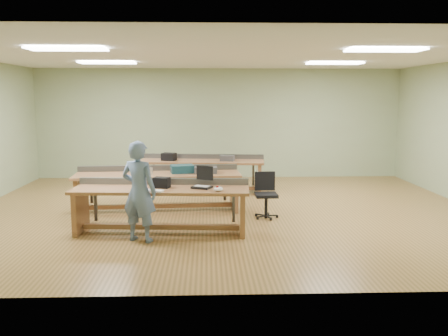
{
  "coord_description": "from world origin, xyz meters",
  "views": [
    {
      "loc": [
        -0.33,
        -9.12,
        2.23
      ],
      "look_at": [
        -0.03,
        -0.6,
        0.95
      ],
      "focal_mm": 38.0,
      "sensor_mm": 36.0,
      "label": 1
    }
  ],
  "objects_px": {
    "drinks_can": "(151,171)",
    "workbench_back": "(202,168)",
    "workbench_mid": "(158,182)",
    "mug": "(173,170)",
    "workbench_front": "(161,199)",
    "camera_bag": "(162,183)",
    "parts_bin_grey": "(206,170)",
    "person": "(139,191)",
    "parts_bin_teal": "(182,169)",
    "laptop_base": "(202,187)",
    "task_chair": "(266,201)"
  },
  "relations": [
    {
      "from": "drinks_can",
      "to": "workbench_back",
      "type": "bearing_deg",
      "value": 64.56
    },
    {
      "from": "workbench_mid",
      "to": "mug",
      "type": "height_order",
      "value": "workbench_mid"
    },
    {
      "from": "workbench_front",
      "to": "camera_bag",
      "type": "relative_size",
      "value": 11.45
    },
    {
      "from": "parts_bin_grey",
      "to": "mug",
      "type": "distance_m",
      "value": 0.65
    },
    {
      "from": "person",
      "to": "camera_bag",
      "type": "bearing_deg",
      "value": -99.58
    },
    {
      "from": "parts_bin_teal",
      "to": "workbench_front",
      "type": "bearing_deg",
      "value": -99.73
    },
    {
      "from": "workbench_front",
      "to": "workbench_back",
      "type": "relative_size",
      "value": 0.98
    },
    {
      "from": "person",
      "to": "laptop_base",
      "type": "distance_m",
      "value": 1.06
    },
    {
      "from": "parts_bin_grey",
      "to": "drinks_can",
      "type": "relative_size",
      "value": 3.45
    },
    {
      "from": "task_chair",
      "to": "parts_bin_grey",
      "type": "height_order",
      "value": "parts_bin_grey"
    },
    {
      "from": "camera_bag",
      "to": "parts_bin_teal",
      "type": "height_order",
      "value": "camera_bag"
    },
    {
      "from": "workbench_front",
      "to": "parts_bin_grey",
      "type": "bearing_deg",
      "value": 68.06
    },
    {
      "from": "person",
      "to": "parts_bin_teal",
      "type": "height_order",
      "value": "person"
    },
    {
      "from": "task_chair",
      "to": "parts_bin_teal",
      "type": "bearing_deg",
      "value": 155.38
    },
    {
      "from": "workbench_back",
      "to": "mug",
      "type": "distance_m",
      "value": 1.93
    },
    {
      "from": "person",
      "to": "laptop_base",
      "type": "bearing_deg",
      "value": -133.65
    },
    {
      "from": "person",
      "to": "mug",
      "type": "height_order",
      "value": "person"
    },
    {
      "from": "camera_bag",
      "to": "workbench_front",
      "type": "bearing_deg",
      "value": -161.42
    },
    {
      "from": "person",
      "to": "parts_bin_teal",
      "type": "distance_m",
      "value": 2.13
    },
    {
      "from": "laptop_base",
      "to": "task_chair",
      "type": "xyz_separation_m",
      "value": [
        1.18,
        0.95,
        -0.46
      ]
    },
    {
      "from": "workbench_front",
      "to": "mug",
      "type": "xyz_separation_m",
      "value": [
        0.09,
        1.58,
        0.24
      ]
    },
    {
      "from": "parts_bin_grey",
      "to": "mug",
      "type": "xyz_separation_m",
      "value": [
        -0.64,
        0.07,
        -0.01
      ]
    },
    {
      "from": "workbench_mid",
      "to": "workbench_back",
      "type": "distance_m",
      "value": 2.07
    },
    {
      "from": "mug",
      "to": "task_chair",
      "type": "bearing_deg",
      "value": -21.34
    },
    {
      "from": "workbench_front",
      "to": "task_chair",
      "type": "relative_size",
      "value": 3.47
    },
    {
      "from": "task_chair",
      "to": "drinks_can",
      "type": "distance_m",
      "value": 2.29
    },
    {
      "from": "parts_bin_teal",
      "to": "drinks_can",
      "type": "height_order",
      "value": "parts_bin_teal"
    },
    {
      "from": "workbench_back",
      "to": "mug",
      "type": "bearing_deg",
      "value": -100.72
    },
    {
      "from": "workbench_back",
      "to": "task_chair",
      "type": "height_order",
      "value": "workbench_back"
    },
    {
      "from": "parts_bin_teal",
      "to": "parts_bin_grey",
      "type": "xyz_separation_m",
      "value": [
        0.46,
        -0.05,
        -0.02
      ]
    },
    {
      "from": "workbench_front",
      "to": "person",
      "type": "relative_size",
      "value": 1.86
    },
    {
      "from": "workbench_back",
      "to": "person",
      "type": "xyz_separation_m",
      "value": [
        -0.93,
        -3.91,
        0.23
      ]
    },
    {
      "from": "task_chair",
      "to": "workbench_mid",
      "type": "bearing_deg",
      "value": 161.33
    },
    {
      "from": "person",
      "to": "drinks_can",
      "type": "height_order",
      "value": "person"
    },
    {
      "from": "workbench_mid",
      "to": "person",
      "type": "xyz_separation_m",
      "value": [
        -0.08,
        -2.01,
        0.22
      ]
    },
    {
      "from": "camera_bag",
      "to": "parts_bin_grey",
      "type": "relative_size",
      "value": 0.58
    },
    {
      "from": "workbench_back",
      "to": "workbench_front",
      "type": "bearing_deg",
      "value": -94.7
    },
    {
      "from": "workbench_back",
      "to": "parts_bin_teal",
      "type": "bearing_deg",
      "value": -95.4
    },
    {
      "from": "workbench_back",
      "to": "parts_bin_teal",
      "type": "distance_m",
      "value": 1.91
    },
    {
      "from": "mug",
      "to": "drinks_can",
      "type": "xyz_separation_m",
      "value": [
        -0.42,
        -0.19,
        0.01
      ]
    },
    {
      "from": "laptop_base",
      "to": "drinks_can",
      "type": "bearing_deg",
      "value": 148.8
    },
    {
      "from": "workbench_back",
      "to": "camera_bag",
      "type": "bearing_deg",
      "value": -94.49
    },
    {
      "from": "workbench_mid",
      "to": "camera_bag",
      "type": "relative_size",
      "value": 12.7
    },
    {
      "from": "workbench_front",
      "to": "person",
      "type": "xyz_separation_m",
      "value": [
        -0.29,
        -0.49,
        0.23
      ]
    },
    {
      "from": "person",
      "to": "camera_bag",
      "type": "xyz_separation_m",
      "value": [
        0.3,
        0.49,
        0.05
      ]
    },
    {
      "from": "workbench_back",
      "to": "workbench_mid",
      "type": "bearing_deg",
      "value": -108.15
    },
    {
      "from": "person",
      "to": "task_chair",
      "type": "relative_size",
      "value": 1.86
    },
    {
      "from": "workbench_front",
      "to": "parts_bin_teal",
      "type": "bearing_deg",
      "value": 84.17
    },
    {
      "from": "workbench_front",
      "to": "mug",
      "type": "distance_m",
      "value": 1.61
    },
    {
      "from": "workbench_mid",
      "to": "laptop_base",
      "type": "height_order",
      "value": "workbench_mid"
    }
  ]
}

